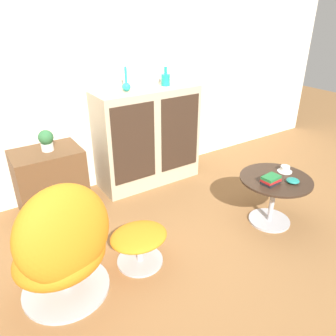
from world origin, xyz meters
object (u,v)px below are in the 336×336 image
(coffee_table, at_px, (274,192))
(teacup, at_px, (285,169))
(tv_console, at_px, (50,181))
(bowl, at_px, (293,181))
(sideboard, at_px, (148,137))
(ottoman, at_px, (139,240))
(book_stack, at_px, (271,180))
(vase_leftmost, at_px, (126,85))
(egg_chair, at_px, (63,247))
(vase_inner_left, at_px, (166,79))
(potted_plant, at_px, (46,140))

(coffee_table, xyz_separation_m, teacup, (0.16, 0.04, 0.16))
(tv_console, distance_m, bowl, 2.19)
(sideboard, height_order, coffee_table, sideboard)
(ottoman, distance_m, book_stack, 1.20)
(bowl, bearing_deg, ottoman, 166.44)
(book_stack, bearing_deg, vase_leftmost, 114.72)
(sideboard, xyz_separation_m, tv_console, (-1.07, -0.00, -0.22))
(sideboard, bearing_deg, tv_console, -179.94)
(egg_chair, xyz_separation_m, vase_leftmost, (1.07, 1.14, 0.69))
(vase_inner_left, bearing_deg, potted_plant, -179.80)
(potted_plant, bearing_deg, bowl, -41.62)
(sideboard, xyz_separation_m, ottoman, (-0.74, -1.12, -0.31))
(vase_inner_left, xyz_separation_m, book_stack, (0.17, -1.35, -0.62))
(egg_chair, xyz_separation_m, potted_plant, (0.25, 1.14, 0.30))
(potted_plant, bearing_deg, vase_leftmost, 0.31)
(egg_chair, height_order, ottoman, egg_chair)
(egg_chair, distance_m, teacup, 1.98)
(ottoman, bearing_deg, tv_console, 106.53)
(sideboard, distance_m, egg_chair, 1.72)
(sideboard, distance_m, tv_console, 1.09)
(ottoman, bearing_deg, vase_inner_left, 49.18)
(tv_console, relative_size, ottoman, 1.39)
(coffee_table, bearing_deg, teacup, 14.54)
(sideboard, xyz_separation_m, vase_leftmost, (-0.22, 0.00, 0.58))
(sideboard, xyz_separation_m, bowl, (0.58, -1.44, -0.05))
(tv_console, distance_m, egg_chair, 1.16)
(coffee_table, relative_size, vase_leftmost, 2.66)
(book_stack, bearing_deg, sideboard, 106.79)
(vase_leftmost, distance_m, potted_plant, 0.91)
(potted_plant, height_order, bowl, potted_plant)
(vase_inner_left, xyz_separation_m, bowl, (0.34, -1.44, -0.64))
(sideboard, bearing_deg, bowl, -68.13)
(vase_leftmost, height_order, teacup, vase_leftmost)
(coffee_table, distance_m, vase_inner_left, 1.56)
(sideboard, height_order, egg_chair, sideboard)
(coffee_table, height_order, vase_inner_left, vase_inner_left)
(coffee_table, height_order, teacup, teacup)
(tv_console, distance_m, ottoman, 1.17)
(egg_chair, relative_size, book_stack, 5.49)
(egg_chair, bearing_deg, ottoman, 1.44)
(sideboard, height_order, ottoman, sideboard)
(sideboard, relative_size, book_stack, 6.84)
(teacup, relative_size, bowl, 1.18)
(coffee_table, xyz_separation_m, vase_inner_left, (-0.29, 1.32, 0.80))
(teacup, relative_size, book_stack, 0.80)
(vase_inner_left, xyz_separation_m, teacup, (0.45, -1.27, -0.64))
(ottoman, height_order, bowl, bowl)
(vase_inner_left, bearing_deg, bowl, -76.73)
(potted_plant, bearing_deg, ottoman, -74.75)
(coffee_table, bearing_deg, ottoman, 171.47)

